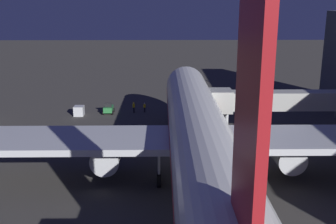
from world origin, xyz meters
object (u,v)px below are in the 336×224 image
(jet_bridge, at_px, (263,101))
(traffic_cone_nose_port, at_px, (198,115))
(ground_crew_under_port_wing, at_px, (145,107))
(ground_crew_by_belt_loader, at_px, (134,107))
(traffic_cone_nose_starboard, at_px, (172,115))
(baggage_tug_lead, at_px, (108,109))
(airliner_at_gate, at_px, (200,137))
(baggage_container_far_row, at_px, (79,111))

(jet_bridge, bearing_deg, traffic_cone_nose_port, -57.93)
(ground_crew_under_port_wing, xyz_separation_m, traffic_cone_nose_port, (-9.16, 2.76, -0.68))
(ground_crew_by_belt_loader, relative_size, ground_crew_under_port_wing, 1.11)
(traffic_cone_nose_starboard, bearing_deg, jet_bridge, 134.27)
(jet_bridge, bearing_deg, ground_crew_by_belt_loader, -38.64)
(baggage_tug_lead, xyz_separation_m, traffic_cone_nose_starboard, (-11.07, 2.15, -0.51))
(ground_crew_by_belt_loader, height_order, ground_crew_under_port_wing, ground_crew_by_belt_loader)
(airliner_at_gate, height_order, ground_crew_under_port_wing, airliner_at_gate)
(airliner_at_gate, relative_size, jet_bridge, 3.22)
(baggage_container_far_row, xyz_separation_m, ground_crew_by_belt_loader, (-9.28, -1.79, 0.23))
(jet_bridge, xyz_separation_m, ground_crew_by_belt_loader, (18.97, -15.17, -4.72))
(baggage_tug_lead, xyz_separation_m, ground_crew_by_belt_loader, (-4.41, -0.39, 0.28))
(baggage_container_far_row, bearing_deg, ground_crew_under_port_wing, -169.80)
(ground_crew_under_port_wing, bearing_deg, baggage_container_far_row, 10.20)
(jet_bridge, relative_size, ground_crew_by_belt_loader, 9.59)
(airliner_at_gate, distance_m, traffic_cone_nose_starboard, 28.38)
(airliner_at_gate, height_order, traffic_cone_nose_port, airliner_at_gate)
(jet_bridge, bearing_deg, baggage_container_far_row, -25.34)
(ground_crew_by_belt_loader, xyz_separation_m, traffic_cone_nose_starboard, (-6.66, 2.54, -0.78))
(ground_crew_by_belt_loader, height_order, traffic_cone_nose_starboard, ground_crew_by_belt_loader)
(baggage_tug_lead, distance_m, traffic_cone_nose_port, 15.63)
(baggage_container_far_row, bearing_deg, jet_bridge, 154.66)
(jet_bridge, distance_m, traffic_cone_nose_port, 15.88)
(jet_bridge, distance_m, ground_crew_under_port_wing, 23.49)
(ground_crew_by_belt_loader, height_order, traffic_cone_nose_port, ground_crew_by_belt_loader)
(traffic_cone_nose_port, height_order, traffic_cone_nose_starboard, same)
(jet_bridge, bearing_deg, ground_crew_under_port_wing, -42.02)
(airliner_at_gate, distance_m, baggage_container_far_row, 34.14)
(traffic_cone_nose_port, bearing_deg, airliner_at_gate, 85.47)
(jet_bridge, relative_size, traffic_cone_nose_port, 33.42)
(baggage_tug_lead, height_order, traffic_cone_nose_starboard, baggage_tug_lead)
(jet_bridge, distance_m, baggage_container_far_row, 31.64)
(airliner_at_gate, height_order, ground_crew_by_belt_loader, airliner_at_gate)
(jet_bridge, height_order, ground_crew_under_port_wing, jet_bridge)
(traffic_cone_nose_starboard, bearing_deg, baggage_container_far_row, -2.69)
(baggage_container_far_row, relative_size, ground_crew_by_belt_loader, 0.91)
(ground_crew_under_port_wing, height_order, traffic_cone_nose_port, ground_crew_under_port_wing)
(baggage_tug_lead, bearing_deg, jet_bridge, 147.71)
(ground_crew_by_belt_loader, xyz_separation_m, ground_crew_under_port_wing, (-1.90, -0.22, -0.11))
(baggage_container_far_row, bearing_deg, ground_crew_by_belt_loader, -169.08)
(baggage_tug_lead, height_order, baggage_container_far_row, baggage_tug_lead)
(jet_bridge, height_order, traffic_cone_nose_starboard, jet_bridge)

